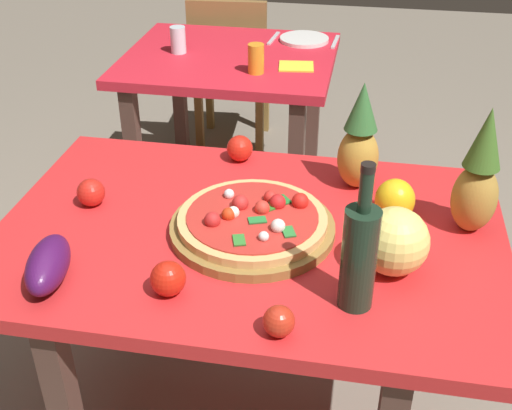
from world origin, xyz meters
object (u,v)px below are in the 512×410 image
(tomato_near_board, at_px, (279,321))
(pizza_board, at_px, (252,228))
(napkin_folded, at_px, (296,66))
(dining_chair, at_px, (231,65))
(tomato_by_bottle, at_px, (240,148))
(dinner_plate, at_px, (304,39))
(pizza, at_px, (253,218))
(knife_utensil, at_px, (335,42))
(wine_bottle, at_px, (359,255))
(eggplant, at_px, (48,264))
(tomato_beside_pepper, at_px, (168,279))
(tomato_at_corner, at_px, (91,192))
(drinking_glass_juice, at_px, (256,59))
(pineapple_right, at_px, (359,141))
(display_table, at_px, (250,258))
(bell_pepper, at_px, (395,200))
(pineapple_left, at_px, (478,178))
(fork_utensil, at_px, (274,38))
(drinking_glass_water, at_px, (178,40))
(melon, at_px, (394,241))
(background_table, at_px, (230,82))

(tomato_near_board, bearing_deg, pizza_board, 108.93)
(napkin_folded, bearing_deg, dining_chair, 121.32)
(tomato_by_bottle, bearing_deg, tomato_near_board, -72.43)
(dinner_plate, bearing_deg, pizza, -87.99)
(knife_utensil, bearing_deg, wine_bottle, -80.90)
(eggplant, distance_m, tomato_beside_pepper, 0.28)
(pizza, relative_size, tomato_at_corner, 4.99)
(drinking_glass_juice, relative_size, knife_utensil, 0.65)
(pineapple_right, bearing_deg, eggplant, -139.75)
(display_table, xyz_separation_m, napkin_folded, (-0.03, 1.19, 0.09))
(pineapple_right, bearing_deg, tomato_beside_pepper, -124.62)
(wine_bottle, relative_size, bell_pepper, 3.02)
(wine_bottle, relative_size, dinner_plate, 1.56)
(tomato_by_bottle, height_order, napkin_folded, tomato_by_bottle)
(pineapple_left, bearing_deg, drinking_glass_juice, 126.41)
(bell_pepper, bearing_deg, knife_utensil, 100.50)
(fork_utensil, bearing_deg, pineapple_left, -57.41)
(tomato_by_bottle, bearing_deg, display_table, -74.72)
(display_table, xyz_separation_m, tomato_by_bottle, (-0.10, 0.36, 0.13))
(bell_pepper, relative_size, tomato_beside_pepper, 1.43)
(wine_bottle, bearing_deg, knife_utensil, 95.82)
(knife_utensil, bearing_deg, drinking_glass_water, -155.39)
(pizza_board, bearing_deg, tomato_near_board, -71.07)
(pineapple_right, bearing_deg, tomato_near_board, -100.91)
(pizza, relative_size, tomato_near_board, 5.63)
(melon, bearing_deg, tomato_by_bottle, 134.18)
(pineapple_left, height_order, tomato_at_corner, pineapple_left)
(bell_pepper, distance_m, drinking_glass_water, 1.47)
(pineapple_left, relative_size, napkin_folded, 2.38)
(dining_chair, xyz_separation_m, dinner_plate, (0.43, -0.37, 0.28))
(wine_bottle, distance_m, pineapple_left, 0.44)
(pizza_board, relative_size, tomato_at_corner, 5.54)
(display_table, bearing_deg, wine_bottle, -40.72)
(pizza, relative_size, eggplant, 1.88)
(pizza_board, bearing_deg, napkin_folded, 92.12)
(pineapple_left, bearing_deg, fork_utensil, 117.11)
(drinking_glass_juice, xyz_separation_m, fork_utensil, (0.00, 0.43, -0.05))
(display_table, height_order, background_table, same)
(tomato_near_board, relative_size, drinking_glass_water, 0.60)
(background_table, bearing_deg, pineapple_left, -53.29)
(drinking_glass_juice, bearing_deg, background_table, 128.20)
(melon, distance_m, eggplant, 0.78)
(melon, height_order, tomato_beside_pepper, melon)
(melon, xyz_separation_m, knife_utensil, (-0.26, 1.64, -0.08))
(pizza_board, relative_size, eggplant, 2.08)
(fork_utensil, bearing_deg, pizza_board, -77.41)
(wine_bottle, xyz_separation_m, knife_utensil, (-0.18, 1.77, -0.12))
(drinking_glass_water, distance_m, knife_utensil, 0.70)
(pizza_board, bearing_deg, dinner_plate, 91.95)
(napkin_folded, bearing_deg, drinking_glass_water, 170.63)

